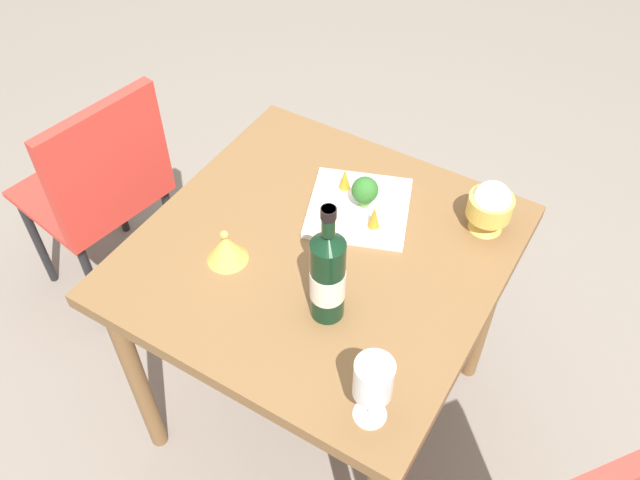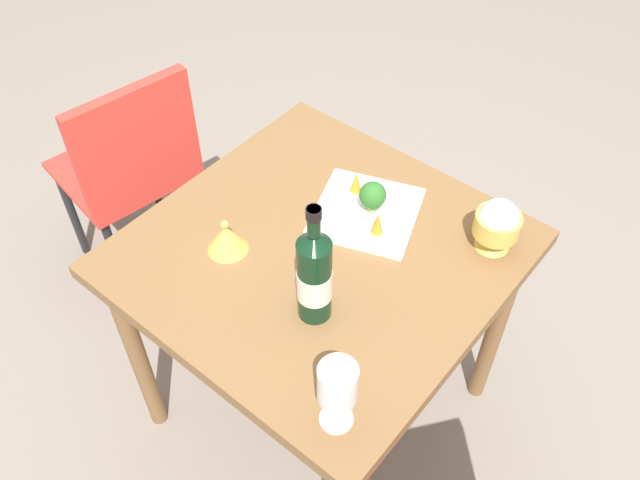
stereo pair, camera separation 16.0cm
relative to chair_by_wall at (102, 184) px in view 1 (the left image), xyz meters
The scene contains 11 objects.
ground_plane 0.99m from the chair_by_wall, ahead, with size 8.00×8.00×0.00m, color gray.
dining_table 0.84m from the chair_by_wall, ahead, with size 0.85×0.85×0.75m.
chair_by_wall is the anchor object (origin of this frame).
wine_bottle 1.03m from the chair_by_wall, 12.40° to the right, with size 0.08×0.08×0.32m.
wine_glass 1.26m from the chair_by_wall, 18.46° to the right, with size 0.08×0.08×0.18m.
rice_bowl 1.21m from the chair_by_wall, 10.82° to the left, with size 0.11×0.11×0.14m.
rice_bowl_lid 0.74m from the chair_by_wall, 16.44° to the right, with size 0.10×0.10×0.09m.
serving_plate 0.89m from the chair_by_wall, ahead, with size 0.32×0.32×0.02m.
broccoli_floret 0.91m from the chair_by_wall, ahead, with size 0.07×0.07×0.09m.
carrot_garnish_left 0.84m from the chair_by_wall, 10.89° to the left, with size 0.03×0.03×0.06m.
carrot_garnish_right 0.96m from the chair_by_wall, ahead, with size 0.03×0.03×0.06m.
Camera 1 is at (0.56, -0.93, 1.96)m, focal length 37.62 mm.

